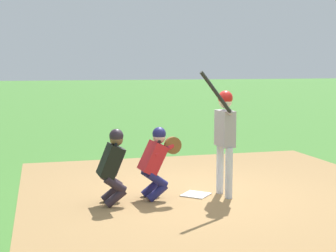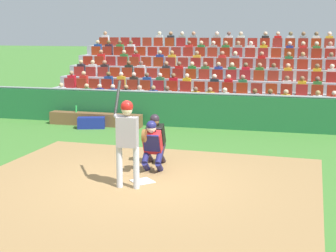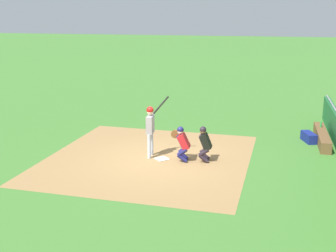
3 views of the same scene
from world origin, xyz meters
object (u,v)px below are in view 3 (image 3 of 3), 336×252
at_px(home_plate_marker, 162,159).
at_px(catcher_crouching, 182,142).
at_px(batter_at_plate, 151,125).
at_px(home_plate_umpire, 205,142).
at_px(equipment_duffel_bag, 309,137).
at_px(water_bottle_on_bench, 321,125).
at_px(dugout_bench, 322,137).

xyz_separation_m(home_plate_marker, catcher_crouching, (0.00, -0.74, 0.70)).
distance_m(batter_at_plate, catcher_crouching, 1.31).
distance_m(home_plate_umpire, equipment_duffel_bag, 5.09).
height_order(home_plate_umpire, water_bottle_on_bench, home_plate_umpire).
xyz_separation_m(home_plate_umpire, water_bottle_on_bench, (4.14, -4.31, -0.14)).
bearing_deg(home_plate_umpire, catcher_crouching, 99.53).
bearing_deg(equipment_duffel_bag, batter_at_plate, 101.78).
bearing_deg(catcher_crouching, batter_at_plate, 81.42).
bearing_deg(dugout_bench, equipment_duffel_bag, 96.53).
bearing_deg(water_bottle_on_bench, home_plate_umpire, 133.87).
relative_size(home_plate_umpire, water_bottle_on_bench, 5.39).
distance_m(catcher_crouching, dugout_bench, 6.23).
distance_m(catcher_crouching, home_plate_umpire, 0.79).
relative_size(home_plate_marker, water_bottle_on_bench, 1.83).
height_order(water_bottle_on_bench, equipment_duffel_bag, water_bottle_on_bench).
height_order(home_plate_marker, dugout_bench, dugout_bench).
xyz_separation_m(batter_at_plate, water_bottle_on_bench, (4.09, -6.30, -0.63)).
height_order(home_plate_umpire, equipment_duffel_bag, home_plate_umpire).
bearing_deg(water_bottle_on_bench, equipment_duffel_bag, 146.62).
distance_m(catcher_crouching, water_bottle_on_bench, 6.65).
bearing_deg(dugout_bench, home_plate_umpire, 128.42).
xyz_separation_m(dugout_bench, equipment_duffel_bag, (-0.06, 0.52, -0.03)).
bearing_deg(home_plate_marker, water_bottle_on_bench, -53.74).
distance_m(home_plate_umpire, dugout_bench, 5.52).
xyz_separation_m(home_plate_marker, dugout_bench, (3.55, -5.83, 0.20)).
height_order(home_plate_umpire, dugout_bench, home_plate_umpire).
bearing_deg(catcher_crouching, dugout_bench, -55.11).
bearing_deg(home_plate_marker, home_plate_umpire, -84.97).
xyz_separation_m(batter_at_plate, dugout_bench, (3.37, -6.30, -0.97)).
bearing_deg(home_plate_umpire, dugout_bench, -51.58).
xyz_separation_m(catcher_crouching, equipment_duffel_bag, (3.49, -4.57, -0.52)).
xyz_separation_m(home_plate_umpire, dugout_bench, (3.42, -4.31, -0.48)).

